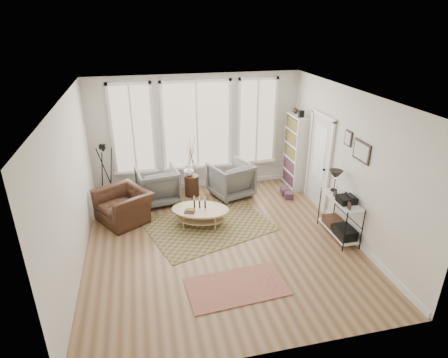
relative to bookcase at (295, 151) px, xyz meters
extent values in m
plane|color=#926E4C|center=(-2.44, -2.23, -0.96)|extent=(5.50, 5.50, 0.00)
plane|color=white|center=(-2.44, -2.23, 1.94)|extent=(5.50, 5.50, 0.00)
cube|color=silver|center=(-2.44, 0.52, 0.49)|extent=(5.20, 0.04, 2.90)
cube|color=silver|center=(-2.44, -4.98, 0.49)|extent=(5.20, 0.04, 2.90)
cube|color=silver|center=(-5.04, -2.23, 0.49)|extent=(0.04, 5.50, 2.90)
cube|color=silver|center=(0.16, -2.23, 0.49)|extent=(0.04, 5.50, 2.90)
cube|color=white|center=(-2.44, 0.51, -0.90)|extent=(5.10, 0.04, 0.12)
cube|color=white|center=(0.15, -2.23, -0.90)|extent=(0.03, 5.40, 0.12)
cube|color=tan|center=(-2.44, 0.50, 0.69)|extent=(1.60, 0.03, 2.10)
cube|color=tan|center=(-3.99, 0.50, 0.69)|extent=(0.90, 0.03, 2.10)
cube|color=tan|center=(-0.89, 0.50, 0.69)|extent=(0.90, 0.03, 2.10)
cube|color=white|center=(-2.44, 0.48, 0.69)|extent=(1.74, 0.06, 2.24)
cube|color=white|center=(-3.99, 0.48, 0.69)|extent=(1.04, 0.06, 2.24)
cube|color=white|center=(-0.89, 0.48, 0.69)|extent=(1.04, 0.06, 2.24)
cube|color=white|center=(-2.44, 0.46, -0.39)|extent=(4.10, 0.12, 0.06)
cube|color=silver|center=(0.14, -1.08, 0.09)|extent=(0.04, 0.88, 2.10)
cube|color=white|center=(0.12, -1.08, 0.34)|extent=(0.01, 0.55, 1.20)
cube|color=white|center=(0.12, -1.57, 0.09)|extent=(0.06, 0.08, 2.18)
cube|color=white|center=(0.12, -0.59, 0.09)|extent=(0.06, 0.08, 2.18)
cube|color=white|center=(0.12, -1.08, 1.18)|extent=(0.06, 1.06, 0.08)
sphere|color=black|center=(0.09, -1.41, 0.04)|extent=(0.06, 0.06, 0.06)
cube|color=white|center=(-0.01, -0.41, -0.01)|extent=(0.30, 0.03, 1.90)
cube|color=white|center=(-0.01, 0.41, -0.01)|extent=(0.30, 0.03, 1.90)
cube|color=white|center=(0.14, 0.00, -0.01)|extent=(0.02, 0.85, 1.90)
cube|color=white|center=(-0.01, 0.00, -0.01)|extent=(0.30, 0.81, 1.90)
cube|color=maroon|center=(-0.01, 0.00, -0.01)|extent=(0.24, 0.75, 1.76)
cube|color=black|center=(-0.01, -0.20, 1.02)|extent=(0.12, 0.10, 0.16)
sphere|color=#3D2114|center=(-0.01, 0.15, 1.01)|extent=(0.14, 0.14, 0.14)
cube|color=white|center=(-0.06, -2.53, -0.84)|extent=(0.37, 1.07, 0.03)
cube|color=white|center=(-0.06, -2.53, -0.14)|extent=(0.37, 1.07, 0.02)
cylinder|color=black|center=(-0.24, -3.06, -0.53)|extent=(0.02, 0.02, 0.85)
cylinder|color=black|center=(0.12, -3.06, -0.53)|extent=(0.02, 0.02, 0.85)
cylinder|color=black|center=(-0.24, -2.00, -0.53)|extent=(0.02, 0.02, 0.85)
cylinder|color=black|center=(0.12, -2.00, -0.53)|extent=(0.02, 0.02, 0.85)
cylinder|color=black|center=(-0.06, -2.18, -0.08)|extent=(0.14, 0.14, 0.02)
cylinder|color=black|center=(-0.06, -2.18, 0.06)|extent=(0.02, 0.02, 0.30)
cone|color=black|center=(-0.06, -2.18, 0.26)|extent=(0.28, 0.28, 0.18)
cube|color=black|center=(-0.06, -2.68, -0.05)|extent=(0.32, 0.30, 0.13)
cube|color=black|center=(-0.06, -2.78, -0.73)|extent=(0.32, 0.45, 0.20)
cube|color=#3D2114|center=(-0.06, -2.31, -0.75)|extent=(0.32, 0.40, 0.16)
cube|color=black|center=(-0.16, -2.95, -0.04)|extent=(0.02, 0.10, 0.14)
cube|color=black|center=(-0.16, -2.41, -0.05)|extent=(0.02, 0.10, 0.12)
cube|color=black|center=(0.14, -2.63, 0.89)|extent=(0.03, 0.52, 0.38)
cube|color=silver|center=(0.13, -2.63, 0.89)|extent=(0.01, 0.44, 0.30)
cube|color=black|center=(0.14, -2.13, 0.99)|extent=(0.03, 0.24, 0.30)
cube|color=silver|center=(0.13, -2.13, 0.99)|extent=(0.01, 0.18, 0.24)
cube|color=brown|center=(-2.55, -1.53, -0.95)|extent=(2.93, 2.53, 0.01)
cube|color=maroon|center=(-2.48, -3.60, -0.94)|extent=(1.70, 1.03, 0.01)
ellipsoid|color=tan|center=(-2.72, -1.47, -0.78)|extent=(1.20, 0.95, 0.03)
ellipsoid|color=tan|center=(-2.72, -1.47, -0.59)|extent=(1.40, 1.12, 0.04)
cylinder|color=tan|center=(-3.06, -1.66, -0.78)|extent=(0.03, 0.03, 0.35)
cylinder|color=tan|center=(-2.38, -1.66, -0.78)|extent=(0.03, 0.03, 0.35)
cylinder|color=tan|center=(-3.06, -1.27, -0.78)|extent=(0.03, 0.03, 0.35)
cylinder|color=tan|center=(-2.38, -1.27, -0.78)|extent=(0.03, 0.03, 0.35)
cylinder|color=black|center=(-2.83, -1.42, -0.48)|extent=(0.03, 0.03, 0.17)
cylinder|color=black|center=(-2.72, -1.42, -0.48)|extent=(0.03, 0.03, 0.17)
cylinder|color=black|center=(-2.60, -1.42, -0.48)|extent=(0.03, 0.03, 0.17)
cube|color=#365027|center=(-2.95, -1.55, -0.54)|extent=(0.21, 0.15, 0.06)
imported|color=slate|center=(-3.52, -0.17, -0.52)|extent=(1.05, 1.08, 0.86)
imported|color=slate|center=(-1.74, -0.22, -0.52)|extent=(1.18, 1.19, 0.86)
cylinder|color=#3D2114|center=(-2.68, 0.01, -0.69)|extent=(0.35, 0.35, 0.53)
imported|color=silver|center=(-2.74, 0.05, -0.30)|extent=(0.28, 0.28, 0.26)
imported|color=#3D2114|center=(-4.31, -0.89, -0.60)|extent=(1.41, 1.37, 0.70)
cylinder|color=black|center=(-4.67, 0.07, 0.39)|extent=(0.06, 0.06, 0.06)
cube|color=black|center=(-4.67, 0.07, 0.46)|extent=(0.17, 0.14, 0.10)
cylinder|color=black|center=(-4.67, -0.01, 0.46)|extent=(0.06, 0.08, 0.06)
cube|color=maroon|center=(-0.39, -0.47, -0.87)|extent=(0.25, 0.30, 0.18)
cube|color=maroon|center=(-0.39, -0.69, -0.87)|extent=(0.24, 0.29, 0.16)
camera|label=1|loc=(-3.79, -8.40, 3.21)|focal=30.00mm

